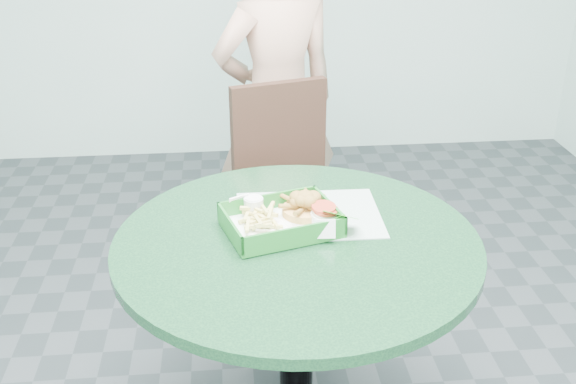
{
  "coord_description": "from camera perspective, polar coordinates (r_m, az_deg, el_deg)",
  "views": [
    {
      "loc": [
        -0.17,
        -1.51,
        1.64
      ],
      "look_at": [
        -0.01,
        0.1,
        0.86
      ],
      "focal_mm": 42.0,
      "sensor_mm": 36.0,
      "label": 1
    }
  ],
  "objects": [
    {
      "name": "cafe_table",
      "position": [
        1.85,
        0.73,
        -9.06
      ],
      "size": [
        0.95,
        0.95,
        0.75
      ],
      "color": "black",
      "rests_on": "floor"
    },
    {
      "name": "fries_pile",
      "position": [
        1.8,
        -2.16,
        -2.39
      ],
      "size": [
        0.12,
        0.13,
        0.04
      ],
      "primitive_type": null,
      "rotation": [
        0.0,
        0.0,
        0.13
      ],
      "color": "#DFCD6E",
      "rests_on": "food_basket"
    },
    {
      "name": "crab_sandwich",
      "position": [
        1.81,
        1.93,
        -1.77
      ],
      "size": [
        0.12,
        0.12,
        0.07
      ],
      "rotation": [
        0.0,
        0.0,
        -0.21
      ],
      "color": "#C69248",
      "rests_on": "food_basket"
    },
    {
      "name": "garnish_cup",
      "position": [
        1.76,
        3.5,
        -3.02
      ],
      "size": [
        0.12,
        0.11,
        0.05
      ],
      "rotation": [
        0.0,
        0.0,
        0.1
      ],
      "color": "white",
      "rests_on": "food_basket"
    },
    {
      "name": "diner_person",
      "position": [
        2.81,
        -0.92,
        7.17
      ],
      "size": [
        0.62,
        0.51,
        1.48
      ],
      "primitive_type": "imported",
      "rotation": [
        0.0,
        0.0,
        3.47
      ],
      "color": "tan",
      "rests_on": "floor"
    },
    {
      "name": "dining_chair",
      "position": [
        2.54,
        -0.57,
        0.06
      ],
      "size": [
        0.37,
        0.37,
        0.93
      ],
      "rotation": [
        0.0,
        0.0,
        0.28
      ],
      "color": "#372515",
      "rests_on": "floor"
    },
    {
      "name": "sauce_ramekin",
      "position": [
        1.85,
        -2.21,
        -1.17
      ],
      "size": [
        0.05,
        0.05,
        0.03
      ],
      "rotation": [
        0.0,
        0.0,
        -0.31
      ],
      "color": "silver",
      "rests_on": "food_basket"
    },
    {
      "name": "placemat",
      "position": [
        1.87,
        1.74,
        -2.47
      ],
      "size": [
        0.4,
        0.3,
        0.0
      ],
      "primitive_type": "cube",
      "rotation": [
        0.0,
        0.0,
        -0.02
      ],
      "color": "#A1BCB3",
      "rests_on": "cafe_table"
    },
    {
      "name": "food_basket",
      "position": [
        1.79,
        -0.59,
        -3.32
      ],
      "size": [
        0.29,
        0.21,
        0.06
      ],
      "rotation": [
        0.0,
        0.0,
        0.28
      ],
      "color": "#1D7126",
      "rests_on": "placemat"
    }
  ]
}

